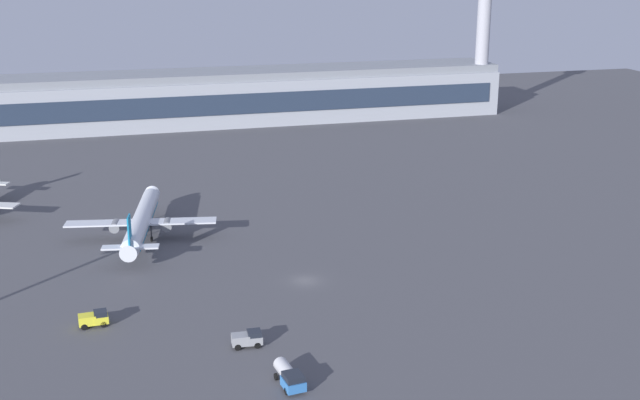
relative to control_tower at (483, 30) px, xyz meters
The scene contains 7 objects.
ground_plane 158.41m from the control_tower, 126.29° to the right, with size 416.00×416.00×0.00m, color #4C4C51.
terminal_building 83.59m from the control_tower, behind, with size 171.49×22.40×16.40m.
control_tower is the anchor object (origin of this frame).
airplane_mid_apron 154.22m from the control_tower, 140.08° to the right, with size 28.02×35.82×9.23m.
fuel_truck 190.16m from the control_tower, 123.03° to the right, with size 3.05×6.51×2.35m.
baggage_tractor 182.27m from the control_tower, 125.88° to the right, with size 4.23×2.18×2.25m.
cargo_loader 185.72m from the control_tower, 133.20° to the right, with size 4.25×2.22×2.25m.
Camera 1 is at (-30.40, -119.50, 51.44)m, focal length 45.54 mm.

